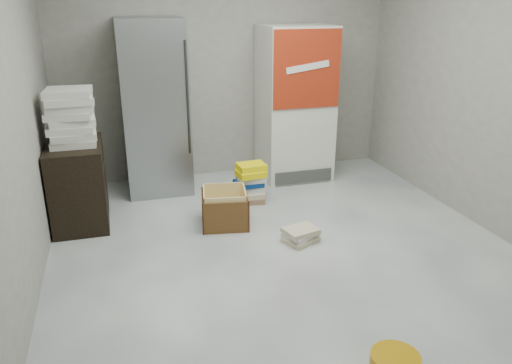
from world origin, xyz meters
The scene contains 10 objects.
ground centered at (0.00, 0.00, 0.00)m, with size 5.00×5.00×0.00m, color silver.
room_shell centered at (0.00, 0.00, 1.80)m, with size 4.04×5.04×2.82m.
steel_fridge centered at (-0.90, 2.13, 0.95)m, with size 0.70×0.72×1.90m.
coke_cooler centered at (0.75, 2.12, 0.90)m, with size 0.80×0.73×1.80m.
wood_shelf centered at (-1.73, 1.40, 0.40)m, with size 0.50×0.80×0.80m, color black.
supply_box_stack centered at (-1.72, 1.40, 1.06)m, with size 0.44×0.44×0.52m.
phonebook_stack_main centered at (0.00, 1.45, 0.21)m, with size 0.34×0.28×0.43m.
phonebook_stack_side centered at (0.19, 0.40, 0.07)m, with size 0.37×0.35×0.13m.
cardboard_box centered at (-0.39, 0.96, 0.15)m, with size 0.51×0.51×0.36m.
bucket_lid centered at (0.15, -1.30, 0.04)m, with size 0.30×0.30×0.08m, color #BA7F06.
Camera 1 is at (-1.33, -3.41, 2.10)m, focal length 35.00 mm.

